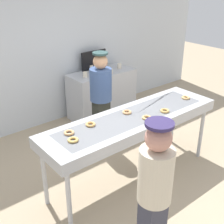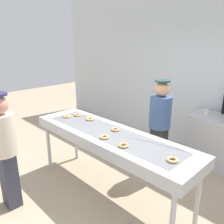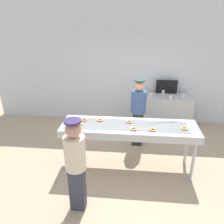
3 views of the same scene
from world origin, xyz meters
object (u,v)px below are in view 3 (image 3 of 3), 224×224
object	(u,v)px
fryer_conveyor	(129,129)
menu_display	(167,87)
glazed_donut_4	(134,129)
glazed_donut_5	(130,122)
paper_cup_3	(151,95)
glazed_donut_1	(80,123)
customer_waiting	(76,162)
glazed_donut_6	(184,128)
glazed_donut_3	(84,120)
paper_cup_0	(184,95)
worker_baker	(138,109)
paper_cup_2	(163,92)
glazed_donut_2	(100,120)
prep_counter	(165,112)
glazed_donut_0	(152,130)
paper_cup_1	(170,97)

from	to	relation	value
fryer_conveyor	menu_display	xyz separation A→B (m)	(0.96, 2.18, 0.20)
glazed_donut_4	glazed_donut_5	bearing A→B (deg)	106.08
glazed_donut_4	paper_cup_3	distance (m)	2.09
glazed_donut_1	fryer_conveyor	bearing A→B (deg)	2.39
glazed_donut_5	customer_waiting	world-z (taller)	customer_waiting
fryer_conveyor	glazed_donut_6	distance (m)	1.02
glazed_donut_3	paper_cup_0	size ratio (longest dim) A/B	1.28
worker_baker	paper_cup_2	size ratio (longest dim) A/B	16.67
menu_display	glazed_donut_4	bearing A→B (deg)	-110.46
glazed_donut_6	worker_baker	distance (m)	1.30
glazed_donut_2	paper_cup_2	xyz separation A→B (m)	(1.47, 2.03, -0.03)
customer_waiting	paper_cup_3	xyz separation A→B (m)	(1.30, 3.00, 0.07)
paper_cup_3	glazed_donut_5	bearing A→B (deg)	-106.76
glazed_donut_6	menu_display	bearing A→B (deg)	91.46
prep_counter	glazed_donut_0	bearing A→B (deg)	-104.32
glazed_donut_5	paper_cup_1	xyz separation A→B (m)	(1.01, 1.60, -0.03)
glazed_donut_5	glazed_donut_6	size ratio (longest dim) A/B	1.00
glazed_donut_6	glazed_donut_2	bearing A→B (deg)	172.88
glazed_donut_4	glazed_donut_5	world-z (taller)	same
glazed_donut_3	glazed_donut_6	size ratio (longest dim) A/B	1.00
glazed_donut_2	glazed_donut_1	bearing A→B (deg)	-153.90
glazed_donut_6	paper_cup_2	xyz separation A→B (m)	(-0.14, 2.23, -0.03)
glazed_donut_4	customer_waiting	distance (m)	1.29
prep_counter	paper_cup_0	bearing A→B (deg)	-4.76
glazed_donut_5	prep_counter	size ratio (longest dim) A/B	0.09
glazed_donut_0	glazed_donut_6	size ratio (longest dim) A/B	1.00
fryer_conveyor	glazed_donut_3	xyz separation A→B (m)	(-0.90, 0.13, 0.09)
worker_baker	glazed_donut_5	bearing A→B (deg)	81.12
glazed_donut_3	customer_waiting	world-z (taller)	customer_waiting
prep_counter	paper_cup_3	size ratio (longest dim) A/B	13.77
glazed_donut_1	paper_cup_2	distance (m)	2.87
fryer_conveyor	worker_baker	xyz separation A→B (m)	(0.19, 0.94, 0.02)
glazed_donut_3	paper_cup_2	xyz separation A→B (m)	(1.78, 2.04, -0.03)
fryer_conveyor	glazed_donut_6	bearing A→B (deg)	-3.25
fryer_conveyor	glazed_donut_1	world-z (taller)	glazed_donut_1
fryer_conveyor	glazed_donut_0	bearing A→B (deg)	-21.81
glazed_donut_4	fryer_conveyor	bearing A→B (deg)	117.57
glazed_donut_1	menu_display	distance (m)	2.94
glazed_donut_5	glazed_donut_4	bearing A→B (deg)	-73.92
glazed_donut_0	glazed_donut_2	xyz separation A→B (m)	(-1.01, 0.31, 0.00)
fryer_conveyor	paper_cup_1	bearing A→B (deg)	59.46
glazed_donut_5	worker_baker	world-z (taller)	worker_baker
glazed_donut_0	worker_baker	bearing A→B (deg)	102.07
glazed_donut_3	glazed_donut_6	bearing A→B (deg)	-5.61
glazed_donut_1	paper_cup_2	world-z (taller)	paper_cup_2
fryer_conveyor	glazed_donut_2	world-z (taller)	glazed_donut_2
glazed_donut_1	menu_display	world-z (taller)	menu_display
glazed_donut_3	menu_display	size ratio (longest dim) A/B	0.22
fryer_conveyor	menu_display	bearing A→B (deg)	66.22
prep_counter	glazed_donut_6	bearing A→B (deg)	-88.35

